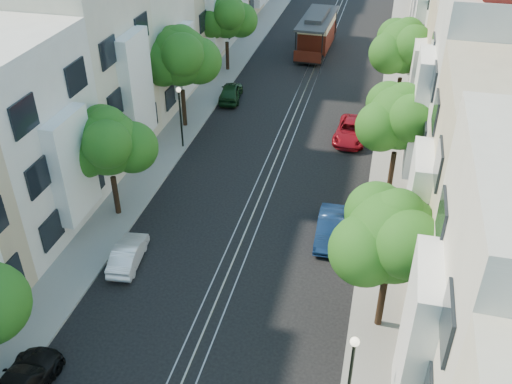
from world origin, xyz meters
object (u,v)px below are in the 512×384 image
Objects in this scene: tree_e_c at (401,119)px; parked_car_e_mid at (330,228)px; lamp_west at (180,108)px; parked_car_e_far at (351,131)px; tree_e_b at (393,239)px; tree_e_d at (405,48)px; parked_car_w_mid at (128,254)px; tree_w_b at (108,144)px; tree_w_c at (181,58)px; tree_w_d at (227,17)px; cable_car at (317,31)px; lamp_east at (351,368)px; parked_car_w_far at (231,92)px.

tree_e_c is 7.28m from parked_car_e_mid.
parked_car_e_far is at bearing 19.74° from lamp_west.
tree_e_d is at bearing 90.00° from tree_e_b.
tree_e_b reaches higher than lamp_west.
tree_w_b is at bearing -66.07° from parked_car_w_mid.
tree_w_c is at bearing 105.75° from lamp_west.
tree_w_b is 16.98m from parked_car_e_far.
tree_w_d is (-14.40, 5.00, -0.27)m from tree_e_d.
lamp_west is 1.22× the size of parked_car_w_mid.
tree_w_b is (-14.40, 5.00, -0.34)m from tree_e_b.
lamp_west is 21.33m from cable_car.
lamp_east is (-0.96, -15.98, -1.75)m from tree_e_c.
lamp_east is at bearing -81.31° from parked_car_e_far.
parked_car_w_mid is at bearing 173.72° from tree_e_b.
tree_e_b is 1.61× the size of lamp_west.
tree_w_c is at bearing 136.76° from parked_car_e_mid.
tree_w_d is at bearing 118.07° from tree_e_b.
cable_car reaches higher than parked_car_e_far.
lamp_west is 0.94× the size of parked_car_e_far.
tree_e_c is at bearing 133.67° from parked_car_w_far.
tree_e_d is at bearing 90.00° from tree_e_c.
tree_w_d reaches higher than lamp_west.
tree_w_c is 19.01m from cable_car.
tree_w_d is 1.69× the size of parked_car_w_far.
tree_e_c is at bearing 86.56° from lamp_east.
tree_e_b is 1.03× the size of tree_w_d.
cable_car is at bearing 76.90° from tree_w_b.
parked_car_e_mid is at bearing -61.65° from tree_w_d.
parked_car_e_far is at bearing -119.12° from tree_e_d.
tree_w_d is at bearing -79.70° from parked_car_w_far.
tree_e_c is at bearing -90.00° from tree_e_d.
parked_car_w_mid is (-12.19, -9.66, -4.04)m from tree_e_c.
lamp_east is 28.65m from parked_car_w_far.
tree_e_d is 13.25m from parked_car_w_far.
tree_w_c is at bearing 62.73° from parked_car_w_far.
tree_w_c is 1.86× the size of parked_car_e_mid.
parked_car_e_far is (11.54, -10.14, -3.98)m from tree_w_d.
parked_car_e_mid is at bearing -86.28° from parked_car_e_far.
parked_car_e_mid is 11.25m from parked_car_e_far.
parked_car_e_mid is (4.90, -27.91, -1.30)m from cable_car.
tree_e_d is 17.16m from parked_car_e_mid.
tree_e_b is at bearing -90.00° from tree_e_d.
tree_w_b is at bearing -95.97° from lamp_west.
parked_car_w_mid is at bearing -117.30° from parked_car_e_far.
parked_car_w_mid is (2.21, -25.66, -4.04)m from tree_w_d.
tree_e_c is 16.07m from parked_car_w_mid.
lamp_west is at bearing -86.56° from tree_w_d.
parked_car_w_far is (-12.54, 10.14, -3.94)m from tree_e_c.
parked_car_e_far is (-2.86, 16.86, -4.12)m from tree_e_b.
lamp_west is (-13.56, -8.98, -2.02)m from tree_e_d.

